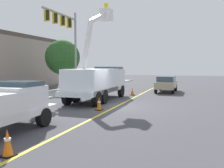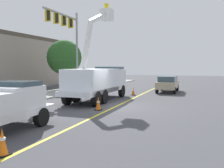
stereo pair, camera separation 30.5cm
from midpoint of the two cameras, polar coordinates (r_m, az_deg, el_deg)
The scene contains 10 objects.
ground at distance 16.75m, azimuth 1.62°, elevation -5.19°, with size 120.00×120.00×0.00m, color #47474C.
sidewalk_far_side at distance 20.87m, azimuth -20.63°, elevation -3.44°, with size 60.00×3.60×0.12m, color #9E9E99.
lane_centre_stripe at distance 16.75m, azimuth 1.62°, elevation -5.18°, with size 50.00×0.16×0.01m, color yellow.
utility_bucket_truck at distance 19.56m, azimuth -2.76°, elevation 0.96°, with size 8.26×2.74×7.82m.
passing_minivan at distance 26.48m, azimuth 13.24°, elevation 0.25°, with size 4.84×2.04×1.69m.
traffic_cone_leading at distance 8.24m, azimuth -23.30°, elevation -12.41°, with size 0.40×0.40×0.84m.
traffic_cone_mid_front at distance 15.20m, azimuth -2.65°, elevation -4.62°, with size 0.40×0.40×0.81m.
traffic_cone_mid_rear at distance 23.11m, azimuth 5.38°, elevation -1.70°, with size 0.40×0.40×0.76m.
traffic_signal_mast at distance 25.34m, azimuth -9.98°, elevation 11.71°, with size 6.04×0.65×8.44m.
street_tree_right at distance 29.34m, azimuth -10.81°, elevation 6.14°, with size 4.07×4.07×5.82m.
Camera 2 is at (-15.51, -5.70, 2.71)m, focal length 39.11 mm.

